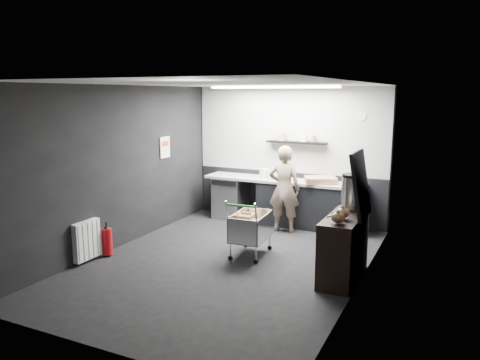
% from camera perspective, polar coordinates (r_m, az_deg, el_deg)
% --- Properties ---
extents(floor, '(5.50, 5.50, 0.00)m').
position_cam_1_polar(floor, '(7.30, -1.68, -10.03)').
color(floor, black).
rests_on(floor, ground).
extents(ceiling, '(5.50, 5.50, 0.00)m').
position_cam_1_polar(ceiling, '(6.84, -1.80, 11.67)').
color(ceiling, silver).
rests_on(ceiling, wall_back).
extents(wall_back, '(5.50, 0.00, 5.50)m').
position_cam_1_polar(wall_back, '(9.44, 5.97, 3.09)').
color(wall_back, black).
rests_on(wall_back, floor).
extents(wall_front, '(5.50, 0.00, 5.50)m').
position_cam_1_polar(wall_front, '(4.73, -17.28, -4.83)').
color(wall_front, black).
rests_on(wall_front, floor).
extents(wall_left, '(0.00, 5.50, 5.50)m').
position_cam_1_polar(wall_left, '(8.05, -14.49, 1.52)').
color(wall_left, black).
rests_on(wall_left, floor).
extents(wall_right, '(0.00, 5.50, 5.50)m').
position_cam_1_polar(wall_right, '(6.29, 14.66, -0.94)').
color(wall_right, black).
rests_on(wall_right, floor).
extents(kitchen_wall_panel, '(3.95, 0.02, 1.70)m').
position_cam_1_polar(kitchen_wall_panel, '(9.37, 5.98, 6.11)').
color(kitchen_wall_panel, '#B0B0AC').
rests_on(kitchen_wall_panel, wall_back).
extents(dado_panel, '(3.95, 0.02, 1.00)m').
position_cam_1_polar(dado_panel, '(9.57, 5.83, -1.98)').
color(dado_panel, black).
rests_on(dado_panel, wall_back).
extents(floating_shelf, '(1.20, 0.22, 0.04)m').
position_cam_1_polar(floating_shelf, '(9.22, 6.90, 4.59)').
color(floating_shelf, black).
rests_on(floating_shelf, wall_back).
extents(wall_clock, '(0.20, 0.03, 0.20)m').
position_cam_1_polar(wall_clock, '(8.97, 14.52, 7.56)').
color(wall_clock, silver).
rests_on(wall_clock, wall_back).
extents(poster, '(0.02, 0.30, 0.40)m').
position_cam_1_polar(poster, '(9.03, -9.15, 3.96)').
color(poster, white).
rests_on(poster, wall_left).
extents(poster_red_band, '(0.02, 0.22, 0.10)m').
position_cam_1_polar(poster_red_band, '(9.02, -9.14, 4.40)').
color(poster_red_band, red).
rests_on(poster_red_band, poster).
extents(radiator, '(0.10, 0.50, 0.60)m').
position_cam_1_polar(radiator, '(7.58, -18.19, -6.99)').
color(radiator, silver).
rests_on(radiator, wall_left).
extents(ceiling_strip, '(2.40, 0.20, 0.04)m').
position_cam_1_polar(ceiling_strip, '(8.52, 4.05, 11.22)').
color(ceiling_strip, white).
rests_on(ceiling_strip, ceiling).
extents(prep_counter, '(3.20, 0.61, 0.90)m').
position_cam_1_polar(prep_counter, '(9.25, 5.96, -2.69)').
color(prep_counter, black).
rests_on(prep_counter, floor).
extents(person, '(0.63, 0.46, 1.63)m').
position_cam_1_polar(person, '(8.74, 5.41, -1.08)').
color(person, '#C1B199').
rests_on(person, floor).
extents(shopping_cart, '(0.56, 0.88, 0.93)m').
position_cam_1_polar(shopping_cart, '(7.49, 1.29, -5.92)').
color(shopping_cart, silver).
rests_on(shopping_cart, floor).
extents(sideboard, '(0.51, 1.20, 1.80)m').
position_cam_1_polar(sideboard, '(6.71, 12.70, -6.99)').
color(sideboard, black).
rests_on(sideboard, floor).
extents(fire_extinguisher, '(0.16, 0.16, 0.53)m').
position_cam_1_polar(fire_extinguisher, '(7.79, -15.89, -7.10)').
color(fire_extinguisher, '#A80B11').
rests_on(fire_extinguisher, floor).
extents(cardboard_box, '(0.70, 0.63, 0.11)m').
position_cam_1_polar(cardboard_box, '(8.91, 9.79, -0.01)').
color(cardboard_box, '#9F7855').
rests_on(cardboard_box, prep_counter).
extents(pink_tub, '(0.18, 0.18, 0.18)m').
position_cam_1_polar(pink_tub, '(9.33, 2.95, 0.81)').
color(pink_tub, silver).
rests_on(pink_tub, prep_counter).
extents(white_container, '(0.23, 0.21, 0.17)m').
position_cam_1_polar(white_container, '(9.21, 3.98, 0.63)').
color(white_container, silver).
rests_on(white_container, prep_counter).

